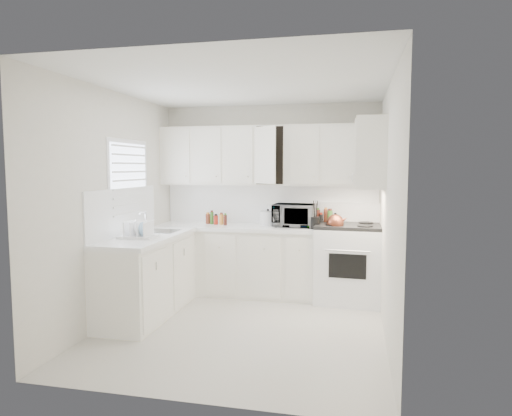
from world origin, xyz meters
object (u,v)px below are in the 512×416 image
(stove, at_px, (349,252))
(tea_kettle, at_px, (335,221))
(microwave, at_px, (294,213))
(utensil_crock, at_px, (315,214))
(rice_cooker, at_px, (268,217))
(dish_rack, at_px, (138,228))

(stove, distance_m, tea_kettle, 0.48)
(stove, xyz_separation_m, microwave, (-0.73, 0.09, 0.49))
(stove, xyz_separation_m, utensil_crock, (-0.44, -0.09, 0.49))
(tea_kettle, bearing_deg, stove, 52.30)
(rice_cooker, bearing_deg, tea_kettle, -34.19)
(microwave, bearing_deg, utensil_crock, -27.96)
(stove, bearing_deg, tea_kettle, -135.39)
(stove, relative_size, rice_cooker, 5.79)
(rice_cooker, xyz_separation_m, utensil_crock, (0.67, -0.26, 0.08))
(stove, relative_size, tea_kettle, 4.82)
(tea_kettle, bearing_deg, rice_cooker, 171.19)
(utensil_crock, bearing_deg, dish_rack, -148.67)
(utensil_crock, bearing_deg, microwave, 148.09)
(tea_kettle, xyz_separation_m, rice_cooker, (-0.93, 0.33, -0.00))
(stove, bearing_deg, rice_cooker, 174.36)
(stove, height_order, tea_kettle, stove)
(tea_kettle, distance_m, dish_rack, 2.41)
(microwave, relative_size, rice_cooker, 2.45)
(utensil_crock, xyz_separation_m, dish_rack, (-1.89, -1.15, -0.08))
(utensil_crock, bearing_deg, rice_cooker, 158.82)
(stove, xyz_separation_m, rice_cooker, (-1.11, 0.17, 0.42))
(stove, height_order, microwave, microwave)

